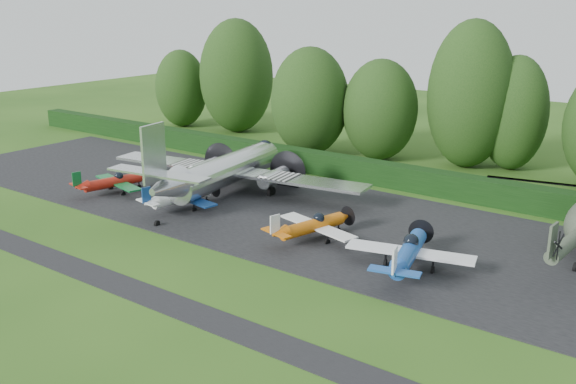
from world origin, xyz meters
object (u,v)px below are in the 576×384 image
Objects in this scene: light_plane_blue at (409,252)px; transport_plane at (224,170)px; light_plane_red at (113,182)px; light_plane_white at (182,197)px; light_plane_orange at (313,226)px.

transport_plane is at bearing 178.58° from light_plane_blue.
light_plane_blue is (26.85, -0.20, 0.22)m from light_plane_red.
light_plane_white reaches higher than light_plane_red.
light_plane_blue is (7.44, -0.95, 0.18)m from light_plane_orange.
light_plane_red is 19.42m from light_plane_orange.
light_plane_red is at bearing 167.54° from light_plane_orange.
light_plane_orange reaches higher than light_plane_red.
light_plane_red is (-7.69, -5.10, -1.11)m from transport_plane.
light_plane_orange reaches higher than light_plane_white.
light_plane_blue is (19.16, -5.31, -0.90)m from transport_plane.
light_plane_orange is at bearing -12.43° from transport_plane.
light_plane_white is 11.82m from light_plane_orange.
light_plane_orange is at bearing -173.21° from light_plane_blue.
light_plane_white is at bearing -167.63° from light_plane_blue.
transport_plane is 3.58× the size of light_plane_white.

